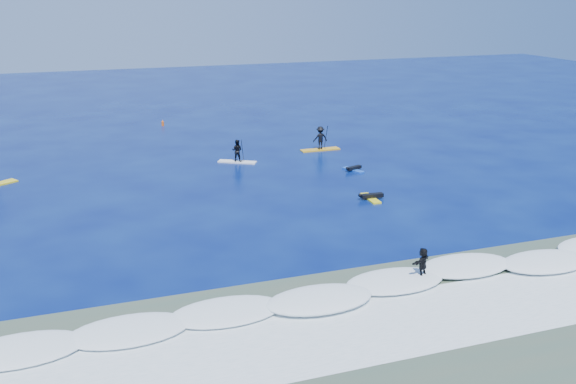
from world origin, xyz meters
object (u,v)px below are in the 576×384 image
object	(u,v)px
prone_paddler_far	(353,169)
sup_paddler_center	(237,153)
prone_paddler_near	(371,197)
sup_paddler_right	(320,139)
wave_surfer	(422,264)
marker_buoy	(163,123)

from	to	relation	value
prone_paddler_far	sup_paddler_center	bearing A→B (deg)	35.69
sup_paddler_center	prone_paddler_near	bearing A→B (deg)	-32.89
sup_paddler_center	prone_paddler_near	world-z (taller)	sup_paddler_center
sup_paddler_right	prone_paddler_far	bearing A→B (deg)	-90.50
sup_paddler_right	wave_surfer	xyz separation A→B (m)	(-5.15, -25.15, -0.07)
sup_paddler_right	marker_buoy	size ratio (longest dim) A/B	5.32
prone_paddler_near	wave_surfer	distance (m)	12.27
sup_paddler_right	wave_surfer	world-z (taller)	sup_paddler_right
prone_paddler_far	prone_paddler_near	bearing A→B (deg)	144.57
prone_paddler_near	marker_buoy	world-z (taller)	marker_buoy
prone_paddler_near	prone_paddler_far	distance (m)	6.83
prone_paddler_far	marker_buoy	distance (m)	23.92
prone_paddler_near	marker_buoy	distance (m)	29.32
prone_paddler_near	marker_buoy	size ratio (longest dim) A/B	3.46
sup_paddler_right	prone_paddler_far	size ratio (longest dim) A/B	1.74
prone_paddler_far	wave_surfer	distance (m)	19.09
sup_paddler_center	prone_paddler_near	xyz separation A→B (m)	(5.75, -11.76, -0.63)
sup_paddler_right	marker_buoy	world-z (taller)	sup_paddler_right
sup_paddler_right	prone_paddler_near	bearing A→B (deg)	-97.98
marker_buoy	sup_paddler_center	bearing A→B (deg)	-78.42
sup_paddler_center	wave_surfer	size ratio (longest dim) A/B	1.41
prone_paddler_near	wave_surfer	xyz separation A→B (m)	(-3.25, -11.81, 0.69)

